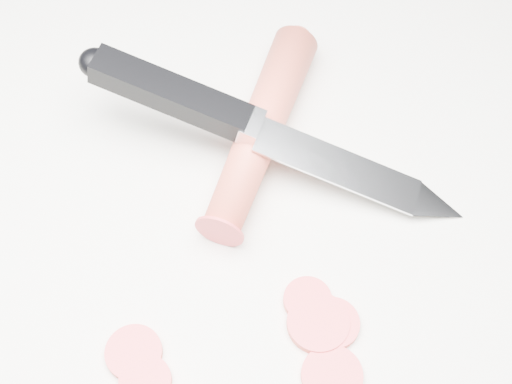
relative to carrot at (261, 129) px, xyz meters
name	(u,v)px	position (x,y,z in m)	size (l,w,h in m)	color
ground	(234,254)	(-0.05, -0.08, -0.02)	(2.40, 2.40, 0.00)	silver
carrot	(261,129)	(0.00, 0.00, 0.00)	(0.03, 0.03, 0.18)	#D74532
carrot_slice_0	(145,381)	(-0.12, -0.15, -0.01)	(0.03, 0.03, 0.01)	#DF363D
carrot_slice_2	(318,323)	(-0.01, -0.15, -0.01)	(0.04, 0.04, 0.01)	#DF363D
carrot_slice_3	(308,300)	(-0.01, -0.13, -0.01)	(0.03, 0.03, 0.01)	#DF363D
carrot_slice_4	(332,376)	(-0.01, -0.18, -0.01)	(0.04, 0.04, 0.01)	#DF363D
carrot_slice_5	(134,353)	(-0.13, -0.13, -0.01)	(0.04, 0.04, 0.01)	#DF363D
carrot_slice_6	(333,323)	(0.00, -0.15, -0.01)	(0.03, 0.03, 0.01)	#DF363D
kitchen_knife	(273,132)	(0.00, -0.02, 0.02)	(0.25, 0.19, 0.07)	silver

